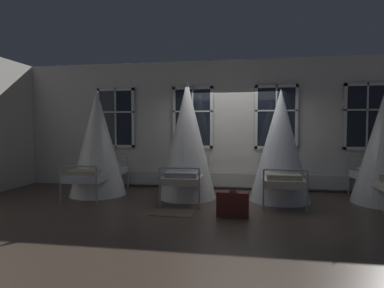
# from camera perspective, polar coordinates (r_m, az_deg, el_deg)

# --- Properties ---
(ground) EXTENTS (20.97, 20.97, 0.00)m
(ground) POSITION_cam_1_polar(r_m,az_deg,el_deg) (7.16, 7.43, -9.81)
(ground) COLOR #4C3D33
(back_wall_with_windows) EXTENTS (11.48, 0.10, 3.34)m
(back_wall_with_windows) POSITION_cam_1_polar(r_m,az_deg,el_deg) (8.09, 7.70, 3.53)
(back_wall_with_windows) COLOR silver
(back_wall_with_windows) RESTS_ON ground
(window_bank) EXTENTS (7.41, 0.10, 2.59)m
(window_bank) POSITION_cam_1_polar(r_m,az_deg,el_deg) (7.98, 7.66, -1.20)
(window_bank) COLOR black
(window_bank) RESTS_ON ground
(cot_first) EXTENTS (1.31, 1.97, 2.49)m
(cot_first) POSITION_cam_1_polar(r_m,az_deg,el_deg) (7.62, -17.06, -0.06)
(cot_first) COLOR #9EA3A8
(cot_first) RESTS_ON ground
(cot_second) EXTENTS (1.31, 1.95, 2.65)m
(cot_second) POSITION_cam_1_polar(r_m,az_deg,el_deg) (6.98, -0.90, 0.46)
(cot_second) COLOR #9EA3A8
(cot_second) RESTS_ON ground
(cot_third) EXTENTS (1.31, 1.96, 2.43)m
(cot_third) POSITION_cam_1_polar(r_m,az_deg,el_deg) (6.96, 16.00, -0.53)
(cot_third) COLOR #9EA3A8
(cot_third) RESTS_ON ground
(rug_second) EXTENTS (0.81, 0.57, 0.01)m
(rug_second) POSITION_cam_1_polar(r_m,az_deg,el_deg) (5.89, -3.57, -12.50)
(rug_second) COLOR brown
(rug_second) RESTS_ON ground
(suitcase_dark) EXTENTS (0.58, 0.26, 0.47)m
(suitcase_dark) POSITION_cam_1_polar(r_m,az_deg,el_deg) (5.62, 7.53, -10.95)
(suitcase_dark) COLOR #5B231E
(suitcase_dark) RESTS_ON ground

